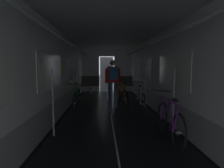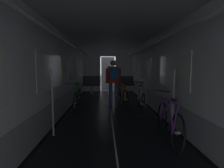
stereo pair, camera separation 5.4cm
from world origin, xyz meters
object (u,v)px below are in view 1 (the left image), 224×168
bicycle_purple (169,121)px  bicycle_orange_in_aisle (122,96)px  bench_seat_far_left (90,83)px  bicycle_green (76,99)px  bicycle_silver (140,99)px  person_cyclist_aisle (113,79)px  bench_seat_far_right (124,83)px

bicycle_purple → bicycle_orange_in_aisle: 3.22m
bench_seat_far_left → bicycle_green: (-0.22, -3.67, -0.19)m
bicycle_silver → bicycle_orange_in_aisle: bicycle_silver is taller
person_cyclist_aisle → bicycle_orange_in_aisle: bearing=39.0°
bench_seat_far_right → person_cyclist_aisle: 3.53m
bench_seat_far_right → bicycle_green: (-2.02, -3.67, -0.19)m
bench_seat_far_left → bicycle_orange_in_aisle: bench_seat_far_left is taller
bench_seat_far_right → bicycle_purple: bearing=-88.5°
bicycle_purple → bicycle_orange_in_aisle: size_ratio=1.01×
bench_seat_far_left → person_cyclist_aisle: person_cyclist_aisle is taller
bench_seat_far_left → bicycle_green: bench_seat_far_left is taller
bicycle_silver → bench_seat_far_left: bearing=115.7°
bicycle_purple → person_cyclist_aisle: person_cyclist_aisle is taller
bicycle_purple → bicycle_orange_in_aisle: bicycle_purple is taller
bicycle_silver → bicycle_orange_in_aisle: (-0.53, 0.77, 0.00)m
bench_seat_far_right → bicycle_purple: size_ratio=0.58×
person_cyclist_aisle → bicycle_orange_in_aisle: size_ratio=1.00×
bicycle_purple → bicycle_silver: size_ratio=1.00×
bicycle_purple → person_cyclist_aisle: (-0.95, 2.89, 0.63)m
person_cyclist_aisle → bicycle_purple: bearing=-71.8°
bench_seat_far_left → bicycle_green: size_ratio=0.58×
bicycle_green → person_cyclist_aisle: person_cyclist_aisle is taller
bicycle_purple → bicycle_orange_in_aisle: bearing=101.0°
bicycle_purple → person_cyclist_aisle: size_ratio=1.00×
bench_seat_far_right → person_cyclist_aisle: person_cyclist_aisle is taller
bench_seat_far_right → bicycle_green: 4.19m
bench_seat_far_right → bicycle_orange_in_aisle: 3.18m
bench_seat_far_left → person_cyclist_aisle: bearing=-73.4°
bicycle_orange_in_aisle → bicycle_silver: bearing=-55.5°
bench_seat_far_left → bicycle_orange_in_aisle: (1.35, -3.14, -0.18)m
bicycle_green → bicycle_purple: bearing=-50.2°
bench_seat_far_left → bench_seat_far_right: (1.80, 0.00, 0.00)m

